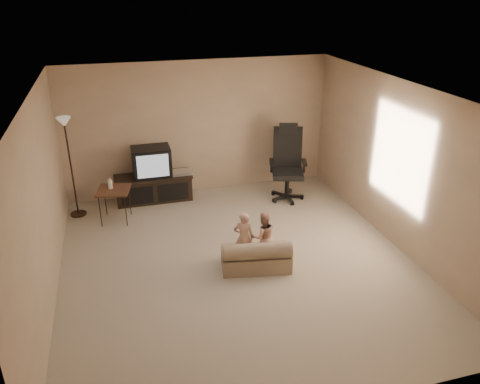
% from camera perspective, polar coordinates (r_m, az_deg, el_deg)
% --- Properties ---
extents(floor, '(5.50, 5.50, 0.00)m').
position_cam_1_polar(floor, '(6.95, -0.34, -8.50)').
color(floor, '#C0B399').
rests_on(floor, ground).
extents(room_shell, '(5.50, 5.50, 5.50)m').
position_cam_1_polar(room_shell, '(6.26, -0.38, 3.26)').
color(room_shell, silver).
rests_on(room_shell, floor).
extents(tv_stand, '(1.44, 0.53, 1.03)m').
position_cam_1_polar(tv_stand, '(8.81, -10.51, 1.62)').
color(tv_stand, black).
rests_on(tv_stand, floor).
extents(office_chair, '(0.80, 0.83, 1.40)m').
position_cam_1_polar(office_chair, '(8.78, 5.77, 2.36)').
color(office_chair, black).
rests_on(office_chair, floor).
extents(side_table, '(0.63, 0.63, 0.79)m').
position_cam_1_polar(side_table, '(8.12, -15.20, 0.20)').
color(side_table, brown).
rests_on(side_table, floor).
extents(floor_lamp, '(0.27, 0.27, 1.76)m').
position_cam_1_polar(floor_lamp, '(8.28, -20.28, 5.35)').
color(floor_lamp, black).
rests_on(floor_lamp, floor).
extents(child_sofa, '(1.05, 0.71, 0.47)m').
position_cam_1_polar(child_sofa, '(6.71, 1.99, -7.90)').
color(child_sofa, tan).
rests_on(child_sofa, floor).
extents(toddler_left, '(0.35, 0.30, 0.80)m').
position_cam_1_polar(toddler_left, '(6.75, 0.46, -5.58)').
color(toddler_left, '#DCA18A').
rests_on(toddler_left, floor).
extents(toddler_right, '(0.39, 0.23, 0.78)m').
position_cam_1_polar(toddler_right, '(6.81, 2.86, -5.44)').
color(toddler_right, '#DCA18A').
rests_on(toddler_right, floor).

